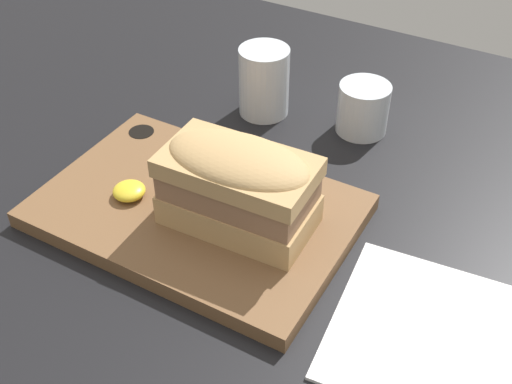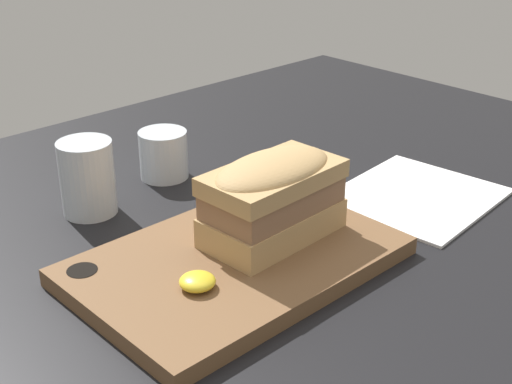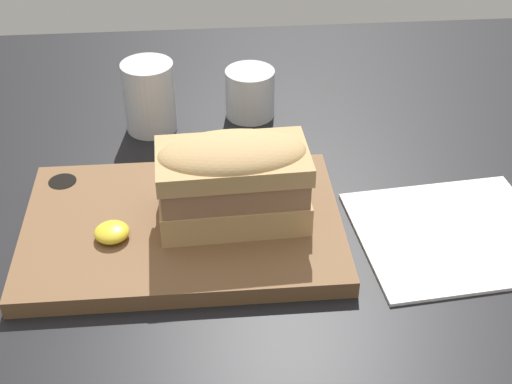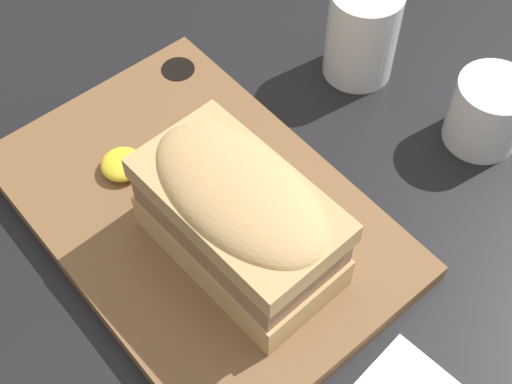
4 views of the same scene
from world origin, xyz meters
The scene contains 7 objects.
dining_table centered at (0.00, 0.00, 1.00)cm, with size 147.92×124.38×2.00cm.
serving_board centered at (-3.68, 5.99, 3.00)cm, with size 34.76×23.31×2.04cm.
sandwich centered at (2.05, 5.90, 9.27)cm, with size 16.28×9.44×9.82cm.
mustard_dollop centered at (-10.99, 3.41, 4.74)cm, with size 3.72×3.72×1.49cm.
water_glass centered at (-7.77, 29.11, 6.17)cm, with size 6.89×6.89×9.61cm.
wine_glass centered at (5.84, 31.61, 5.12)cm, with size 6.81×6.81×6.79cm.
napkin centered at (26.15, 2.98, 2.20)cm, with size 22.56×20.47×0.40cm.
Camera 1 is at (29.06, -37.98, 51.29)cm, focal length 45.00 mm.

